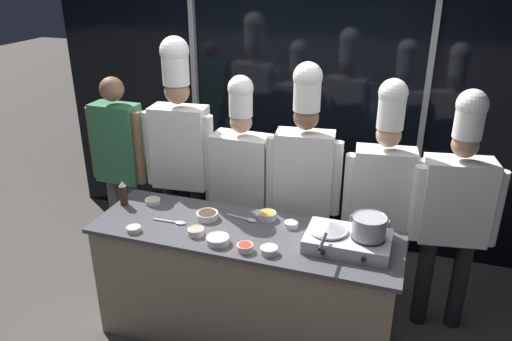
{
  "coord_description": "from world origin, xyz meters",
  "views": [
    {
      "loc": [
        1.03,
        -2.8,
        2.64
      ],
      "look_at": [
        0.0,
        0.25,
        1.25
      ],
      "focal_mm": 35.0,
      "sensor_mm": 36.0,
      "label": 1
    }
  ],
  "objects_px": {
    "frying_pan": "(329,227)",
    "chef_line": "(304,171)",
    "prep_bowl_rice": "(218,239)",
    "serving_spoon_slotted": "(247,219)",
    "chef_sous": "(241,173)",
    "chef_pastry": "(383,188)",
    "prep_bowl_soy_glaze": "(207,215)",
    "prep_bowl_mushrooms": "(196,231)",
    "prep_bowl_chicken": "(153,201)",
    "prep_bowl_garlic": "(291,224)",
    "chef_apprentice": "(455,203)",
    "serving_spoon_solid": "(176,222)",
    "person_guest": "(119,155)",
    "portable_stove": "(348,241)",
    "prep_bowl_onion": "(269,250)",
    "chef_head": "(180,145)",
    "squeeze_bottle_soy": "(123,193)",
    "prep_bowl_chili_flakes": "(245,247)",
    "stock_pot": "(369,226)",
    "prep_bowl_carrots": "(268,215)",
    "prep_bowl_noodles": "(134,229)"
  },
  "relations": [
    {
      "from": "prep_bowl_noodles",
      "to": "prep_bowl_chicken",
      "type": "height_order",
      "value": "prep_bowl_chicken"
    },
    {
      "from": "prep_bowl_noodles",
      "to": "serving_spoon_slotted",
      "type": "bearing_deg",
      "value": 30.3
    },
    {
      "from": "prep_bowl_garlic",
      "to": "chef_line",
      "type": "distance_m",
      "value": 0.53
    },
    {
      "from": "prep_bowl_rice",
      "to": "prep_bowl_mushrooms",
      "type": "distance_m",
      "value": 0.19
    },
    {
      "from": "prep_bowl_carrots",
      "to": "prep_bowl_rice",
      "type": "distance_m",
      "value": 0.47
    },
    {
      "from": "prep_bowl_onion",
      "to": "chef_head",
      "type": "relative_size",
      "value": 0.05
    },
    {
      "from": "stock_pot",
      "to": "serving_spoon_solid",
      "type": "xyz_separation_m",
      "value": [
        -1.33,
        -0.07,
        -0.17
      ]
    },
    {
      "from": "chef_line",
      "to": "chef_pastry",
      "type": "bearing_deg",
      "value": 175.72
    },
    {
      "from": "chef_sous",
      "to": "frying_pan",
      "type": "bearing_deg",
      "value": 143.6
    },
    {
      "from": "stock_pot",
      "to": "person_guest",
      "type": "bearing_deg",
      "value": 165.18
    },
    {
      "from": "prep_bowl_noodles",
      "to": "serving_spoon_solid",
      "type": "distance_m",
      "value": 0.3
    },
    {
      "from": "stock_pot",
      "to": "frying_pan",
      "type": "bearing_deg",
      "value": -179.07
    },
    {
      "from": "stock_pot",
      "to": "prep_bowl_soy_glaze",
      "type": "relative_size",
      "value": 1.53
    },
    {
      "from": "prep_bowl_garlic",
      "to": "chef_line",
      "type": "height_order",
      "value": "chef_line"
    },
    {
      "from": "portable_stove",
      "to": "chef_line",
      "type": "distance_m",
      "value": 0.79
    },
    {
      "from": "prep_bowl_mushrooms",
      "to": "stock_pot",
      "type": "bearing_deg",
      "value": 8.55
    },
    {
      "from": "serving_spoon_slotted",
      "to": "person_guest",
      "type": "xyz_separation_m",
      "value": [
        -1.32,
        0.44,
        0.16
      ]
    },
    {
      "from": "prep_bowl_garlic",
      "to": "chef_line",
      "type": "xyz_separation_m",
      "value": [
        -0.04,
        0.49,
        0.2
      ]
    },
    {
      "from": "prep_bowl_garlic",
      "to": "chef_head",
      "type": "relative_size",
      "value": 0.05
    },
    {
      "from": "prep_bowl_rice",
      "to": "prep_bowl_soy_glaze",
      "type": "distance_m",
      "value": 0.35
    },
    {
      "from": "prep_bowl_mushrooms",
      "to": "prep_bowl_soy_glaze",
      "type": "bearing_deg",
      "value": 94.36
    },
    {
      "from": "prep_bowl_rice",
      "to": "chef_line",
      "type": "relative_size",
      "value": 0.08
    },
    {
      "from": "prep_bowl_garlic",
      "to": "serving_spoon_slotted",
      "type": "distance_m",
      "value": 0.33
    },
    {
      "from": "chef_sous",
      "to": "person_guest",
      "type": "bearing_deg",
      "value": 7.17
    },
    {
      "from": "prep_bowl_garlic",
      "to": "chef_sous",
      "type": "height_order",
      "value": "chef_sous"
    },
    {
      "from": "prep_bowl_chicken",
      "to": "portable_stove",
      "type": "bearing_deg",
      "value": -5.74
    },
    {
      "from": "portable_stove",
      "to": "prep_bowl_chili_flakes",
      "type": "distance_m",
      "value": 0.67
    },
    {
      "from": "chef_sous",
      "to": "squeeze_bottle_soy",
      "type": "bearing_deg",
      "value": 42.01
    },
    {
      "from": "prep_bowl_chicken",
      "to": "prep_bowl_garlic",
      "type": "relative_size",
      "value": 1.16
    },
    {
      "from": "portable_stove",
      "to": "prep_bowl_chili_flakes",
      "type": "relative_size",
      "value": 5.06
    },
    {
      "from": "prep_bowl_onion",
      "to": "squeeze_bottle_soy",
      "type": "bearing_deg",
      "value": 166.5
    },
    {
      "from": "chef_apprentice",
      "to": "serving_spoon_solid",
      "type": "bearing_deg",
      "value": 10.19
    },
    {
      "from": "portable_stove",
      "to": "prep_bowl_carrots",
      "type": "xyz_separation_m",
      "value": [
        -0.6,
        0.2,
        -0.02
      ]
    },
    {
      "from": "prep_bowl_rice",
      "to": "person_guest",
      "type": "height_order",
      "value": "person_guest"
    },
    {
      "from": "frying_pan",
      "to": "prep_bowl_soy_glaze",
      "type": "xyz_separation_m",
      "value": [
        -0.89,
        0.07,
        -0.1
      ]
    },
    {
      "from": "squeeze_bottle_soy",
      "to": "prep_bowl_rice",
      "type": "height_order",
      "value": "squeeze_bottle_soy"
    },
    {
      "from": "prep_bowl_chicken",
      "to": "serving_spoon_solid",
      "type": "bearing_deg",
      "value": -35.49
    },
    {
      "from": "prep_bowl_rice",
      "to": "serving_spoon_slotted",
      "type": "height_order",
      "value": "prep_bowl_rice"
    },
    {
      "from": "prep_bowl_chicken",
      "to": "serving_spoon_solid",
      "type": "relative_size",
      "value": 0.47
    },
    {
      "from": "serving_spoon_slotted",
      "to": "chef_sous",
      "type": "relative_size",
      "value": 0.13
    },
    {
      "from": "prep_bowl_soy_glaze",
      "to": "prep_bowl_mushrooms",
      "type": "relative_size",
      "value": 1.4
    },
    {
      "from": "person_guest",
      "to": "chef_apprentice",
      "type": "bearing_deg",
      "value": -178.83
    },
    {
      "from": "prep_bowl_noodles",
      "to": "prep_bowl_garlic",
      "type": "xyz_separation_m",
      "value": [
        1.01,
        0.4,
        0.0
      ]
    },
    {
      "from": "prep_bowl_rice",
      "to": "prep_bowl_soy_glaze",
      "type": "height_order",
      "value": "prep_bowl_soy_glaze"
    },
    {
      "from": "frying_pan",
      "to": "chef_line",
      "type": "distance_m",
      "value": 0.72
    },
    {
      "from": "prep_bowl_rice",
      "to": "prep_bowl_carrots",
      "type": "bearing_deg",
      "value": 63.22
    },
    {
      "from": "serving_spoon_solid",
      "to": "chef_pastry",
      "type": "relative_size",
      "value": 0.13
    },
    {
      "from": "chef_sous",
      "to": "prep_bowl_mushrooms",
      "type": "bearing_deg",
      "value": 90.76
    },
    {
      "from": "portable_stove",
      "to": "chef_line",
      "type": "height_order",
      "value": "chef_line"
    },
    {
      "from": "prep_bowl_chicken",
      "to": "serving_spoon_slotted",
      "type": "xyz_separation_m",
      "value": [
        0.77,
        -0.02,
        -0.01
      ]
    }
  ]
}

